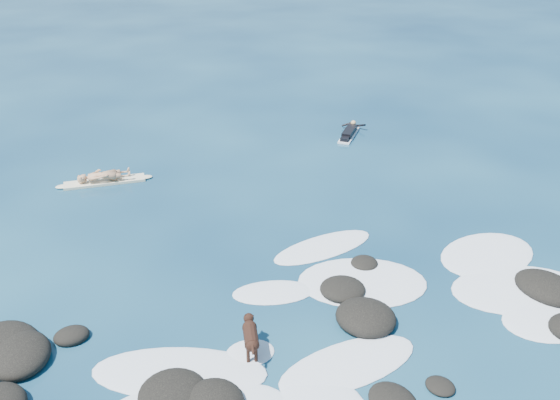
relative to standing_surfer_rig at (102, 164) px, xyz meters
name	(u,v)px	position (x,y,z in m)	size (l,w,h in m)	color
ground	(278,311)	(3.61, -8.78, -0.74)	(160.00, 160.00, 0.00)	#0A2642
reef_rocks	(252,358)	(2.53, -10.39, -0.62)	(15.21, 7.15, 0.59)	black
breaking_foam	(345,329)	(4.89, -9.94, -0.73)	(14.68, 7.98, 0.12)	white
standing_surfer_rig	(102,164)	(0.00, 0.00, 0.00)	(3.29, 0.66, 1.87)	beige
paddling_surfer_rig	(349,132)	(9.96, 1.78, -0.60)	(1.72, 2.11, 0.41)	white
dog	(251,334)	(2.59, -10.11, -0.20)	(0.46, 1.28, 0.81)	black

